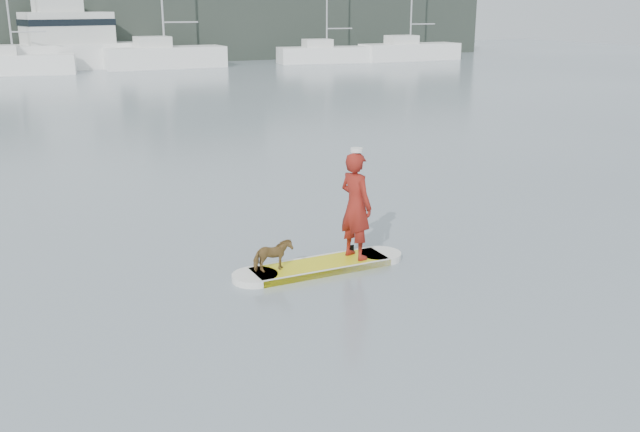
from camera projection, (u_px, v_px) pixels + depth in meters
name	position (u px, v px, depth m)	size (l,w,h in m)	color
ground	(209.00, 379.00, 9.05)	(140.00, 140.00, 0.00)	slate
paddleboard	(320.00, 266.00, 12.79)	(3.30, 0.86, 0.12)	#D0C913
paddler	(356.00, 206.00, 12.80)	(0.72, 0.47, 1.96)	maroon
white_cap	(357.00, 150.00, 12.51)	(0.22, 0.22, 0.07)	silver
dog	(273.00, 256.00, 12.31)	(0.30, 0.67, 0.56)	brown
paddle	(352.00, 218.00, 13.14)	(0.10, 0.30, 2.00)	black
sailboat_d	(13.00, 62.00, 48.20)	(8.21, 3.92, 11.63)	white
sailboat_e	(164.00, 55.00, 53.31)	(8.90, 3.05, 12.82)	white
sailboat_f	(326.00, 53.00, 58.16)	(8.24, 3.71, 11.91)	white
motor_yacht_a	(77.00, 43.00, 52.36)	(11.62, 5.46, 6.70)	white
shore_building_east	(201.00, 11.00, 61.80)	(10.00, 4.00, 8.00)	black
sailboat_g	(409.00, 50.00, 60.72)	(8.81, 2.99, 12.49)	white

